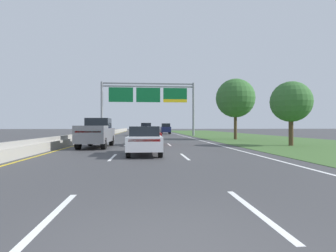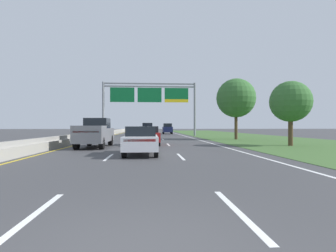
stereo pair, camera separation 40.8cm
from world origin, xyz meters
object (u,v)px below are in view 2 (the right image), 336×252
at_px(overhead_sign_gantry, 150,98).
at_px(car_white_centre_lane_sedan, 141,140).
at_px(car_blue_centre_lane_suv, 147,129).
at_px(roadside_tree_near, 291,102).
at_px(car_red_centre_lane_sedan, 149,135).
at_px(roadside_tree_mid, 236,98).
at_px(car_navy_right_lane_suv, 167,128).
at_px(car_gold_centre_lane_suv, 148,128).
at_px(pickup_truck_grey, 95,133).

bearing_deg(overhead_sign_gantry, car_white_centre_lane_sedan, -91.08).
height_order(car_blue_centre_lane_suv, roadside_tree_near, roadside_tree_near).
relative_size(car_red_centre_lane_sedan, roadside_tree_mid, 0.61).
height_order(car_navy_right_lane_suv, car_red_centre_lane_sedan, car_navy_right_lane_suv).
height_order(roadside_tree_near, roadside_tree_mid, roadside_tree_mid).
xyz_separation_m(car_navy_right_lane_suv, car_gold_centre_lane_suv, (-3.96, 6.70, 0.00)).
bearing_deg(roadside_tree_mid, car_blue_centre_lane_suv, 125.59).
height_order(overhead_sign_gantry, roadside_tree_mid, overhead_sign_gantry).
xyz_separation_m(overhead_sign_gantry, car_blue_centre_lane_suv, (-0.36, 2.51, -5.07)).
height_order(car_gold_centre_lane_suv, roadside_tree_mid, roadside_tree_mid).
xyz_separation_m(car_white_centre_lane_sedan, car_red_centre_lane_sedan, (0.40, 7.67, 0.00)).
distance_m(pickup_truck_grey, car_white_centre_lane_sedan, 6.53).
bearing_deg(car_red_centre_lane_sedan, roadside_tree_near, -100.00).
xyz_separation_m(overhead_sign_gantry, roadside_tree_mid, (10.17, -12.20, -1.28)).
height_order(car_white_centre_lane_sedan, car_red_centre_lane_sedan, same).
bearing_deg(roadside_tree_mid, car_red_centre_lane_sedan, -140.74).
bearing_deg(overhead_sign_gantry, car_gold_centre_lane_suv, 91.17).
height_order(overhead_sign_gantry, car_blue_centre_lane_suv, overhead_sign_gantry).
bearing_deg(car_blue_centre_lane_suv, car_red_centre_lane_sedan, -179.90).
bearing_deg(car_white_centre_lane_sedan, car_red_centre_lane_sedan, -2.76).
xyz_separation_m(pickup_truck_grey, roadside_tree_mid, (14.29, 10.64, 3.81)).
bearing_deg(overhead_sign_gantry, car_red_centre_lane_sedan, -90.35).
bearing_deg(roadside_tree_near, car_blue_centre_lane_suv, 114.75).
xyz_separation_m(pickup_truck_grey, car_white_centre_lane_sedan, (3.59, -5.44, -0.26)).
bearing_deg(car_navy_right_lane_suv, roadside_tree_near, -166.55).
height_order(overhead_sign_gantry, car_gold_centre_lane_suv, overhead_sign_gantry).
bearing_deg(roadside_tree_near, pickup_truck_grey, -179.02).
height_order(car_white_centre_lane_sedan, car_blue_centre_lane_suv, car_blue_centre_lane_suv).
bearing_deg(overhead_sign_gantry, car_navy_right_lane_suv, 71.61).
bearing_deg(car_red_centre_lane_sedan, roadside_tree_mid, -50.89).
distance_m(pickup_truck_grey, car_gold_centre_lane_suv, 40.56).
bearing_deg(car_gold_centre_lane_suv, car_navy_right_lane_suv, -148.26).
distance_m(car_white_centre_lane_sedan, car_gold_centre_lane_suv, 45.83).
xyz_separation_m(car_white_centre_lane_sedan, car_blue_centre_lane_suv, (0.17, 30.80, 0.28)).
relative_size(car_white_centre_lane_sedan, roadside_tree_near, 0.85).
relative_size(car_white_centre_lane_sedan, car_navy_right_lane_suv, 0.93).
xyz_separation_m(car_navy_right_lane_suv, roadside_tree_mid, (6.56, -23.04, 3.79)).
xyz_separation_m(car_red_centre_lane_sedan, roadside_tree_mid, (10.30, 8.42, 4.07)).
bearing_deg(pickup_truck_grey, car_red_centre_lane_sedan, -59.70).
relative_size(car_navy_right_lane_suv, roadside_tree_near, 0.91).
xyz_separation_m(overhead_sign_gantry, car_red_centre_lane_sedan, (-0.13, -20.62, -5.35)).
xyz_separation_m(car_white_centre_lane_sedan, car_navy_right_lane_suv, (4.14, 39.13, 0.28)).
bearing_deg(overhead_sign_gantry, roadside_tree_near, -63.62).
bearing_deg(car_blue_centre_lane_suv, car_navy_right_lane_suv, -25.96).
bearing_deg(car_white_centre_lane_sedan, car_blue_centre_lane_suv, -0.05).
height_order(car_gold_centre_lane_suv, roadside_tree_near, roadside_tree_near).
relative_size(pickup_truck_grey, roadside_tree_near, 1.05).
xyz_separation_m(car_red_centre_lane_sedan, roadside_tree_near, (11.33, -1.97, 2.72)).
height_order(pickup_truck_grey, car_white_centre_lane_sedan, pickup_truck_grey).
xyz_separation_m(car_gold_centre_lane_suv, roadside_tree_near, (11.56, -40.12, 2.44)).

